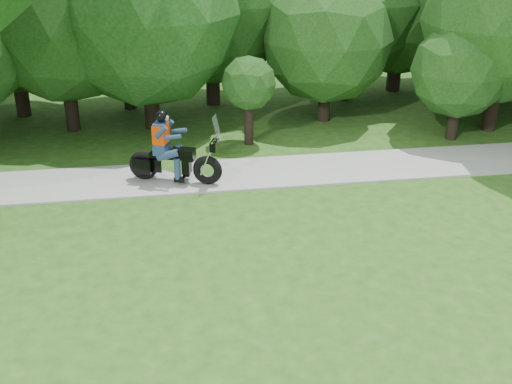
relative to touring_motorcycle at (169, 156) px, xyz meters
name	(u,v)px	position (x,y,z in m)	size (l,w,h in m)	color
ground	(426,352)	(3.91, -7.74, -0.76)	(100.00, 100.00, 0.00)	#244C15
walkway	(312,170)	(3.91, 0.26, -0.73)	(60.00, 2.20, 0.06)	#999994
tree_line	(295,1)	(4.78, 6.87, 2.92)	(40.33, 12.66, 7.79)	black
touring_motorcycle	(169,156)	(0.00, 0.00, 0.00)	(2.46, 1.38, 1.94)	black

